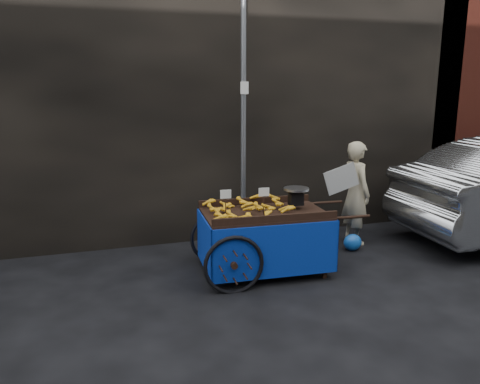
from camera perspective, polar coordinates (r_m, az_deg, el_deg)
name	(u,v)px	position (r m, az deg, el deg)	size (l,w,h in m)	color
ground	(252,275)	(6.23, 1.43, -10.10)	(80.00, 80.00, 0.00)	black
building_wall	(226,82)	(8.35, -1.77, 13.28)	(13.50, 2.00, 5.00)	black
street_pole	(243,115)	(7.08, 0.41, 9.40)	(0.12, 0.10, 4.00)	slate
banana_cart	(261,219)	(6.10, 2.58, -3.26)	(2.25, 1.17, 1.20)	black
vendor	(356,193)	(7.50, 13.92, -0.06)	(0.88, 0.61, 1.61)	#BDAF8C
plastic_bag	(353,242)	(7.28, 13.56, -5.99)	(0.28, 0.23, 0.25)	blue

